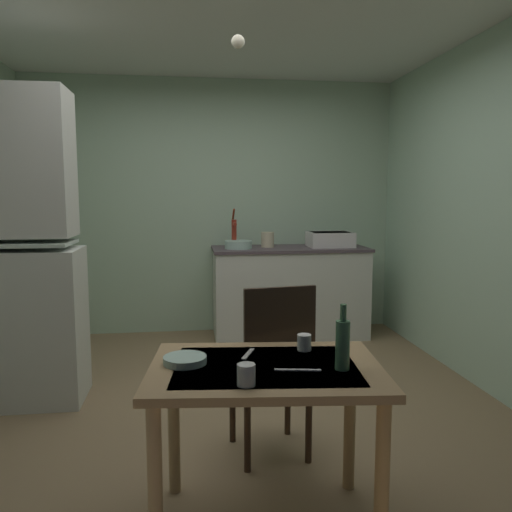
{
  "coord_description": "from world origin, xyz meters",
  "views": [
    {
      "loc": [
        -0.26,
        -3.29,
        1.44
      ],
      "look_at": [
        0.17,
        -0.08,
        1.04
      ],
      "focal_mm": 35.57,
      "sensor_mm": 36.0,
      "label": 1
    }
  ],
  "objects_px": {
    "glass_bottle": "(343,343)",
    "chair_far_side": "(273,368)",
    "sink_basin": "(330,239)",
    "mixing_bowl_counter": "(238,245)",
    "hutch_cabinet": "(14,260)",
    "hand_pump": "(234,231)",
    "dining_table": "(266,391)",
    "serving_bowl_wide": "(185,360)",
    "teacup_mint": "(246,375)"
  },
  "relations": [
    {
      "from": "hutch_cabinet",
      "to": "chair_far_side",
      "type": "height_order",
      "value": "hutch_cabinet"
    },
    {
      "from": "dining_table",
      "to": "chair_far_side",
      "type": "relative_size",
      "value": 1.06
    },
    {
      "from": "chair_far_side",
      "to": "sink_basin",
      "type": "bearing_deg",
      "value": 67.57
    },
    {
      "from": "mixing_bowl_counter",
      "to": "serving_bowl_wide",
      "type": "distance_m",
      "value": 2.88
    },
    {
      "from": "hand_pump",
      "to": "chair_far_side",
      "type": "height_order",
      "value": "hand_pump"
    },
    {
      "from": "glass_bottle",
      "to": "chair_far_side",
      "type": "bearing_deg",
      "value": 105.16
    },
    {
      "from": "serving_bowl_wide",
      "to": "sink_basin",
      "type": "bearing_deg",
      "value": 63.26
    },
    {
      "from": "hand_pump",
      "to": "glass_bottle",
      "type": "distance_m",
      "value": 3.09
    },
    {
      "from": "teacup_mint",
      "to": "mixing_bowl_counter",
      "type": "bearing_deg",
      "value": 84.9
    },
    {
      "from": "mixing_bowl_counter",
      "to": "serving_bowl_wide",
      "type": "xyz_separation_m",
      "value": [
        -0.51,
        -2.82,
        -0.21
      ]
    },
    {
      "from": "mixing_bowl_counter",
      "to": "dining_table",
      "type": "xyz_separation_m",
      "value": [
        -0.17,
        -2.89,
        -0.34
      ]
    },
    {
      "from": "sink_basin",
      "to": "teacup_mint",
      "type": "distance_m",
      "value": 3.39
    },
    {
      "from": "mixing_bowl_counter",
      "to": "glass_bottle",
      "type": "height_order",
      "value": "glass_bottle"
    },
    {
      "from": "mixing_bowl_counter",
      "to": "glass_bottle",
      "type": "bearing_deg",
      "value": -87.43
    },
    {
      "from": "hand_pump",
      "to": "dining_table",
      "type": "height_order",
      "value": "hand_pump"
    },
    {
      "from": "hutch_cabinet",
      "to": "dining_table",
      "type": "xyz_separation_m",
      "value": [
        1.49,
        -1.56,
        -0.39
      ]
    },
    {
      "from": "hand_pump",
      "to": "chair_far_side",
      "type": "distance_m",
      "value": 2.49
    },
    {
      "from": "hutch_cabinet",
      "to": "mixing_bowl_counter",
      "type": "relative_size",
      "value": 7.98
    },
    {
      "from": "dining_table",
      "to": "serving_bowl_wide",
      "type": "distance_m",
      "value": 0.37
    },
    {
      "from": "hand_pump",
      "to": "serving_bowl_wide",
      "type": "height_order",
      "value": "hand_pump"
    },
    {
      "from": "dining_table",
      "to": "glass_bottle",
      "type": "height_order",
      "value": "glass_bottle"
    },
    {
      "from": "sink_basin",
      "to": "hand_pump",
      "type": "height_order",
      "value": "hand_pump"
    },
    {
      "from": "hand_pump",
      "to": "serving_bowl_wide",
      "type": "xyz_separation_m",
      "value": [
        -0.47,
        -2.92,
        -0.34
      ]
    },
    {
      "from": "sink_basin",
      "to": "teacup_mint",
      "type": "height_order",
      "value": "sink_basin"
    },
    {
      "from": "hand_pump",
      "to": "dining_table",
      "type": "distance_m",
      "value": 3.03
    },
    {
      "from": "hutch_cabinet",
      "to": "teacup_mint",
      "type": "bearing_deg",
      "value": -52.01
    },
    {
      "from": "teacup_mint",
      "to": "glass_bottle",
      "type": "height_order",
      "value": "glass_bottle"
    },
    {
      "from": "hutch_cabinet",
      "to": "dining_table",
      "type": "distance_m",
      "value": 2.19
    },
    {
      "from": "hutch_cabinet",
      "to": "glass_bottle",
      "type": "bearing_deg",
      "value": -42.56
    },
    {
      "from": "hutch_cabinet",
      "to": "glass_bottle",
      "type": "height_order",
      "value": "hutch_cabinet"
    },
    {
      "from": "mixing_bowl_counter",
      "to": "teacup_mint",
      "type": "bearing_deg",
      "value": -95.1
    },
    {
      "from": "mixing_bowl_counter",
      "to": "chair_far_side",
      "type": "xyz_separation_m",
      "value": [
        -0.04,
        -2.33,
        -0.44
      ]
    },
    {
      "from": "dining_table",
      "to": "serving_bowl_wide",
      "type": "xyz_separation_m",
      "value": [
        -0.34,
        0.07,
        0.13
      ]
    },
    {
      "from": "sink_basin",
      "to": "glass_bottle",
      "type": "distance_m",
      "value": 3.14
    },
    {
      "from": "chair_far_side",
      "to": "glass_bottle",
      "type": "bearing_deg",
      "value": -74.84
    },
    {
      "from": "mixing_bowl_counter",
      "to": "teacup_mint",
      "type": "relative_size",
      "value": 3.27
    },
    {
      "from": "hand_pump",
      "to": "serving_bowl_wide",
      "type": "bearing_deg",
      "value": -99.22
    },
    {
      "from": "hutch_cabinet",
      "to": "mixing_bowl_counter",
      "type": "bearing_deg",
      "value": 38.84
    },
    {
      "from": "hand_pump",
      "to": "chair_far_side",
      "type": "bearing_deg",
      "value": -90.23
    },
    {
      "from": "hutch_cabinet",
      "to": "teacup_mint",
      "type": "distance_m",
      "value": 2.26
    },
    {
      "from": "hutch_cabinet",
      "to": "glass_bottle",
      "type": "distance_m",
      "value": 2.44
    },
    {
      "from": "chair_far_side",
      "to": "mixing_bowl_counter",
      "type": "bearing_deg",
      "value": 88.96
    },
    {
      "from": "sink_basin",
      "to": "mixing_bowl_counter",
      "type": "xyz_separation_m",
      "value": [
        -0.94,
        -0.05,
        -0.04
      ]
    },
    {
      "from": "sink_basin",
      "to": "serving_bowl_wide",
      "type": "relative_size",
      "value": 2.39
    },
    {
      "from": "dining_table",
      "to": "mixing_bowl_counter",
      "type": "bearing_deg",
      "value": 86.63
    },
    {
      "from": "teacup_mint",
      "to": "glass_bottle",
      "type": "xyz_separation_m",
      "value": [
        0.41,
        0.12,
        0.07
      ]
    },
    {
      "from": "mixing_bowl_counter",
      "to": "sink_basin",
      "type": "bearing_deg",
      "value": 3.04
    },
    {
      "from": "chair_far_side",
      "to": "dining_table",
      "type": "bearing_deg",
      "value": -102.83
    },
    {
      "from": "serving_bowl_wide",
      "to": "hutch_cabinet",
      "type": "bearing_deg",
      "value": 127.77
    },
    {
      "from": "sink_basin",
      "to": "mixing_bowl_counter",
      "type": "distance_m",
      "value": 0.94
    }
  ]
}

